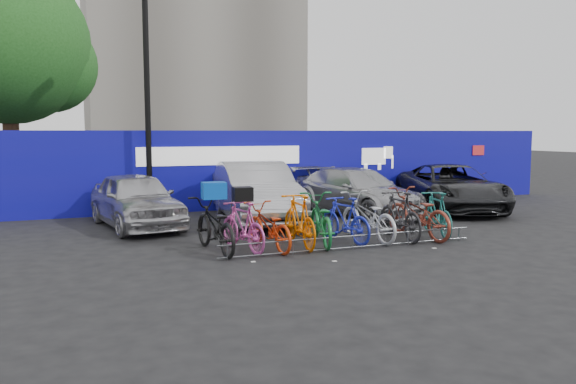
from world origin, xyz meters
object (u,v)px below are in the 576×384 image
bike_5 (345,220)px  bike_6 (367,217)px  bike_8 (417,213)px  bike_0 (214,226)px  bike_3 (299,221)px  car_1 (255,192)px  tree (15,48)px  lamppost (147,98)px  bike_rack (353,242)px  bike_1 (243,226)px  car_0 (136,200)px  bike_2 (268,227)px  bike_7 (400,215)px  car_2 (357,192)px  car_3 (451,187)px  bike_9 (437,214)px  bike_4 (320,219)px

bike_5 → bike_6: 0.57m
bike_6 → bike_8: (1.18, -0.14, 0.03)m
bike_0 → bike_3: bearing=169.1°
car_1 → bike_6: 3.72m
bike_6 → bike_0: bearing=-5.9°
tree → lamppost: 6.14m
car_1 → bike_rack: bearing=-74.6°
tree → bike_1: bearing=-65.0°
bike_3 → car_1: bearing=-90.7°
car_0 → bike_1: 4.05m
tree → bike_2: tree is taller
bike_6 → bike_7: bike_7 is taller
lamppost → bike_8: 7.92m
bike_5 → bike_7: (1.29, -0.13, 0.04)m
car_0 → bike_6: 5.77m
car_2 → bike_0: bearing=-158.3°
bike_0 → bike_8: size_ratio=0.96×
car_0 → bike_6: (4.50, -3.61, -0.16)m
car_3 → bike_8: car_3 is taller
lamppost → car_3: (8.67, -1.93, -2.58)m
car_1 → bike_0: car_1 is taller
tree → car_0: tree is taller
bike_3 → bike_7: size_ratio=1.02×
bike_7 → lamppost: bearing=-46.3°
bike_0 → bike_9: (5.13, -0.13, -0.02)m
tree → car_3: tree is taller
car_0 → bike_0: bearing=-82.6°
bike_3 → bike_5: bearing=-171.8°
bike_2 → bike_3: size_ratio=0.97×
lamppost → car_1: lamppost is taller
bike_4 → bike_3: bearing=28.0°
bike_0 → car_2: bearing=-151.2°
bike_1 → bike_9: bike_9 is taller
car_3 → bike_5: (-5.30, -3.36, -0.19)m
bike_4 → bike_6: bearing=-166.7°
lamppost → bike_4: size_ratio=3.04×
bike_3 → lamppost: bearing=-64.4°
bike_6 → bike_7: bearing=161.3°
bike_3 → bike_9: (3.39, 0.02, -0.04)m
lamppost → bike_3: 6.46m
bike_1 → bike_6: bike_6 is taller
tree → car_1: (6.07, -6.50, -4.28)m
lamppost → bike_rack: lamppost is taller
bike_5 → bike_0: bearing=-13.0°
bike_rack → bike_1: bearing=162.6°
car_3 → bike_2: bearing=-136.6°
lamppost → car_0: lamppost is taller
bike_9 → car_1: bearing=-33.9°
bike_8 → car_0: bearing=-38.9°
car_2 → car_0: bearing=166.0°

